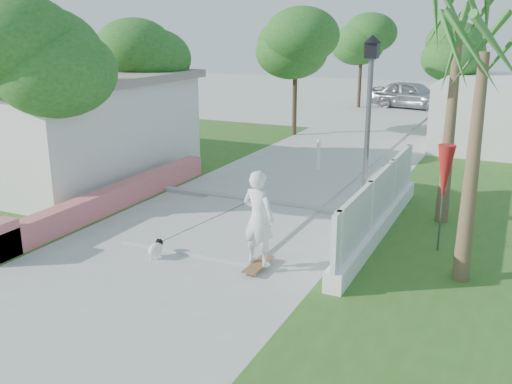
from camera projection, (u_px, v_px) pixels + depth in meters
The scene contains 20 objects.
ground at pixel (124, 294), 10.22m from camera, with size 90.00×90.00×0.00m, color #B7B7B2.
path_strip at pixel (382, 125), 27.61m from camera, with size 3.20×36.00×0.06m, color #B7B7B2.
curb at pixel (262, 202), 15.42m from camera, with size 6.50×0.25×0.10m, color #999993.
grass_left at pixel (105, 163), 20.03m from camera, with size 8.00×20.00×0.01m, color #325E1D.
pink_wall at pixel (105, 201), 14.57m from camera, with size 0.45×8.20×0.80m.
house_left at pixel (35, 123), 18.24m from camera, with size 8.40×7.40×3.23m.
lattice_fence at pixel (379, 211), 13.03m from camera, with size 0.35×7.00×1.50m.
street_lamp at pixel (368, 125), 13.15m from camera, with size 0.44×0.44×4.44m.
bollard at pixel (318, 154), 18.67m from camera, with size 0.14×0.14×1.09m.
patio_umbrella at pixel (445, 174), 11.71m from camera, with size 0.36×0.36×2.30m.
tree_left_near at pixel (39, 61), 13.57m from camera, with size 3.60×3.60×5.28m.
tree_left_mid at pixel (143, 62), 18.85m from camera, with size 3.20×3.20×4.85m.
tree_path_left at pixel (296, 46), 24.27m from camera, with size 3.40×3.40×5.23m.
tree_path_right at pixel (459, 53), 25.31m from camera, with size 3.00×3.00×4.79m.
tree_path_far at pixel (362, 41), 32.89m from camera, with size 3.20×3.20×5.17m.
palm_far at pixel (459, 32), 12.75m from camera, with size 1.80×1.80×5.30m.
palm_near at pixel (483, 66), 9.70m from camera, with size 1.80×1.80×4.70m.
skateboarder at pixel (232, 221), 11.19m from camera, with size 2.55×1.02×2.01m.
dog at pixel (156, 248), 11.78m from camera, with size 0.30×0.54×0.37m.
parked_car at pixel (412, 95), 32.97m from camera, with size 1.91×4.76×1.62m, color #95989C.
Camera 1 is at (6.10, -7.42, 4.60)m, focal length 40.00 mm.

